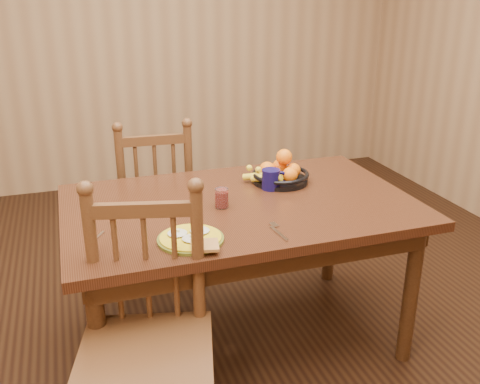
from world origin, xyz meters
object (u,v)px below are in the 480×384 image
object	(u,v)px
breakfast_plate	(191,238)
fruit_bowl	(280,173)
coffee_mug	(272,179)
dining_table	(240,219)
chair_far	(155,203)
chair_near	(146,342)

from	to	relation	value
breakfast_plate	fruit_bowl	bearing A→B (deg)	41.47
coffee_mug	dining_table	bearing A→B (deg)	-150.13
chair_far	coffee_mug	size ratio (longest dim) A/B	7.44
dining_table	coffee_mug	bearing A→B (deg)	29.87
chair_near	fruit_bowl	world-z (taller)	chair_near
coffee_mug	chair_near	bearing A→B (deg)	-137.37
fruit_bowl	chair_far	bearing A→B (deg)	134.47
chair_near	coffee_mug	world-z (taller)	chair_near
chair_near	fruit_bowl	distance (m)	1.15
chair_far	chair_near	world-z (taller)	chair_near
chair_near	fruit_bowl	bearing A→B (deg)	56.85
breakfast_plate	dining_table	bearing A→B (deg)	46.49
breakfast_plate	coffee_mug	distance (m)	0.68
dining_table	chair_far	xyz separation A→B (m)	(-0.28, 0.76, -0.18)
dining_table	fruit_bowl	distance (m)	0.36
chair_near	breakfast_plate	size ratio (longest dim) A/B	3.47
breakfast_plate	fruit_bowl	distance (m)	0.78
dining_table	breakfast_plate	world-z (taller)	breakfast_plate
chair_far	fruit_bowl	world-z (taller)	chair_far
chair_far	breakfast_plate	bearing A→B (deg)	92.08
breakfast_plate	chair_far	bearing A→B (deg)	88.51
dining_table	fruit_bowl	size ratio (longest dim) A/B	4.94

